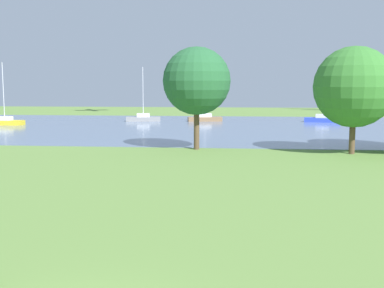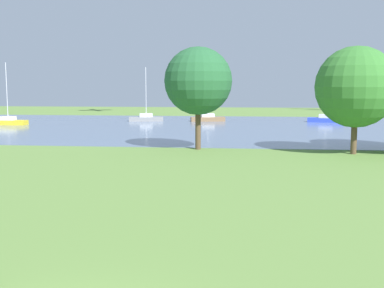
# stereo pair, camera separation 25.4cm
# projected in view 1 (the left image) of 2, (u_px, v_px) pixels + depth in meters

# --- Properties ---
(ground_plane) EXTENTS (160.00, 160.00, 0.00)m
(ground_plane) POSITION_uv_depth(u_px,v_px,m) (187.00, 164.00, 31.37)
(ground_plane) COLOR olive
(water_surface) EXTENTS (140.00, 40.00, 0.02)m
(water_surface) POSITION_uv_depth(u_px,v_px,m) (212.00, 127.00, 59.03)
(water_surface) COLOR slate
(water_surface) RESTS_ON ground
(sailboat_gray) EXTENTS (4.99, 2.33, 7.59)m
(sailboat_gray) POSITION_uv_depth(u_px,v_px,m) (143.00, 118.00, 67.97)
(sailboat_gray) COLOR gray
(sailboat_gray) RESTS_ON water_surface
(sailboat_brown) EXTENTS (5.01, 2.48, 7.95)m
(sailboat_brown) POSITION_uv_depth(u_px,v_px,m) (205.00, 118.00, 67.95)
(sailboat_brown) COLOR brown
(sailboat_brown) RESTS_ON water_surface
(sailboat_blue) EXTENTS (5.01, 2.53, 6.40)m
(sailboat_blue) POSITION_uv_depth(u_px,v_px,m) (322.00, 119.00, 66.20)
(sailboat_blue) COLOR blue
(sailboat_blue) RESTS_ON water_surface
(sailboat_yellow) EXTENTS (4.83, 1.59, 7.95)m
(sailboat_yellow) POSITION_uv_depth(u_px,v_px,m) (5.00, 121.00, 61.53)
(sailboat_yellow) COLOR yellow
(sailboat_yellow) RESTS_ON water_surface
(tree_west_near) EXTENTS (5.37, 5.37, 8.13)m
(tree_west_near) POSITION_uv_depth(u_px,v_px,m) (197.00, 81.00, 37.81)
(tree_west_near) COLOR brown
(tree_west_near) RESTS_ON ground
(tree_east_near) EXTENTS (6.01, 6.01, 7.99)m
(tree_east_near) POSITION_uv_depth(u_px,v_px,m) (354.00, 87.00, 35.41)
(tree_east_near) COLOR brown
(tree_east_near) RESTS_ON ground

